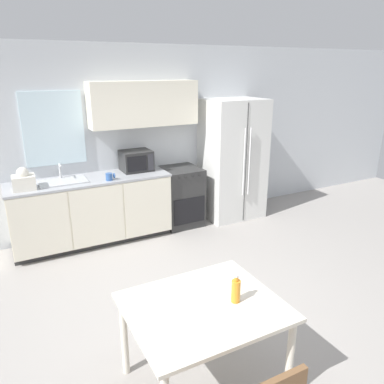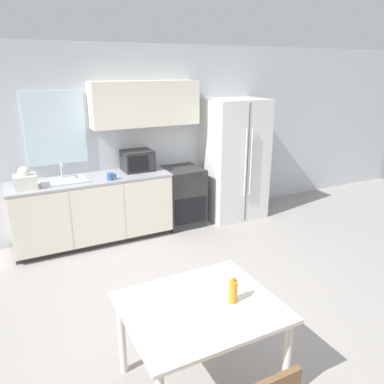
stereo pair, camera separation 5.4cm
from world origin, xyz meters
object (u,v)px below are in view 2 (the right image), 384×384
object	(u,v)px
oven_range	(182,196)
dining_table	(201,316)
refrigerator	(234,160)
microwave	(138,160)
coffee_mug	(111,176)
drink_bottle	(233,291)

from	to	relation	value
oven_range	dining_table	bearing A→B (deg)	-112.90
refrigerator	microwave	distance (m)	1.60
coffee_mug	refrigerator	bearing A→B (deg)	4.42
drink_bottle	microwave	bearing A→B (deg)	83.42
coffee_mug	drink_bottle	size ratio (longest dim) A/B	0.55
refrigerator	drink_bottle	xyz separation A→B (m)	(-1.95, -2.99, -0.13)
dining_table	oven_range	bearing A→B (deg)	67.10
microwave	drink_bottle	xyz separation A→B (m)	(-0.36, -3.14, -0.26)
oven_range	microwave	bearing A→B (deg)	172.04
dining_table	drink_bottle	bearing A→B (deg)	-16.41
refrigerator	dining_table	size ratio (longest dim) A/B	1.74
refrigerator	coffee_mug	size ratio (longest dim) A/B	15.38
oven_range	refrigerator	xyz separation A→B (m)	(0.92, -0.05, 0.50)
dining_table	drink_bottle	distance (m)	0.31
drink_bottle	coffee_mug	bearing A→B (deg)	92.54
oven_range	dining_table	distance (m)	3.23
refrigerator	drink_bottle	distance (m)	3.57
coffee_mug	dining_table	distance (m)	2.78
refrigerator	dining_table	xyz separation A→B (m)	(-2.18, -2.92, -0.32)
oven_range	coffee_mug	distance (m)	1.29
drink_bottle	refrigerator	bearing A→B (deg)	56.92
oven_range	drink_bottle	size ratio (longest dim) A/B	4.01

